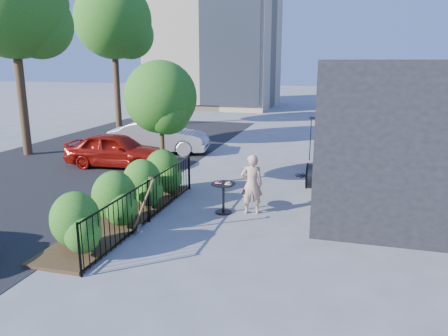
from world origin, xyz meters
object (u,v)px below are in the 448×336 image
(street_tree_near, at_px, (13,10))
(cafe_table, at_px, (223,192))
(patio_tree, at_px, (162,102))
(woman, at_px, (252,184))
(shovel, at_px, (143,209))
(street_tree_far, at_px, (114,25))
(car_silver, at_px, (160,137))
(car_red, at_px, (116,150))

(street_tree_near, height_order, cafe_table, street_tree_near)
(patio_tree, height_order, woman, patio_tree)
(patio_tree, xyz_separation_m, cafe_table, (2.37, -1.60, -2.19))
(shovel, bearing_deg, street_tree_far, 120.42)
(street_tree_far, distance_m, woman, 17.38)
(street_tree_near, height_order, car_silver, street_tree_near)
(cafe_table, bearing_deg, car_red, 143.70)
(patio_tree, height_order, street_tree_far, street_tree_far)
(cafe_table, bearing_deg, shovel, -125.09)
(street_tree_far, xyz_separation_m, car_red, (4.74, -8.89, -5.26))
(woman, distance_m, car_red, 7.12)
(woman, bearing_deg, street_tree_near, -38.88)
(street_tree_near, height_order, shovel, street_tree_near)
(car_silver, bearing_deg, cafe_table, -153.69)
(street_tree_near, bearing_deg, street_tree_far, 90.00)
(cafe_table, distance_m, car_silver, 8.30)
(woman, height_order, car_silver, woman)
(street_tree_near, relative_size, car_silver, 1.94)
(street_tree_near, bearing_deg, patio_tree, -22.57)
(street_tree_far, xyz_separation_m, cafe_table, (10.07, -12.80, -5.35))
(patio_tree, bearing_deg, street_tree_far, 124.51)
(street_tree_far, height_order, car_red, street_tree_far)
(street_tree_near, relative_size, shovel, 5.66)
(street_tree_far, bearing_deg, patio_tree, -55.49)
(patio_tree, relative_size, car_silver, 0.92)
(woman, relative_size, shovel, 1.10)
(patio_tree, relative_size, woman, 2.45)
(patio_tree, distance_m, street_tree_near, 8.92)
(patio_tree, relative_size, cafe_table, 4.49)
(patio_tree, height_order, street_tree_near, street_tree_near)
(woman, bearing_deg, cafe_table, -1.92)
(street_tree_far, relative_size, cafe_table, 9.43)
(shovel, bearing_deg, car_red, 123.77)
(cafe_table, relative_size, shovel, 0.60)
(patio_tree, relative_size, street_tree_near, 0.48)
(street_tree_near, xyz_separation_m, woman, (10.79, -4.62, -5.11))
(woman, bearing_deg, street_tree_far, -65.17)
(cafe_table, distance_m, car_red, 6.61)
(street_tree_near, distance_m, cafe_table, 12.37)
(car_red, distance_m, car_silver, 2.90)
(street_tree_far, bearing_deg, street_tree_near, -90.00)
(patio_tree, bearing_deg, woman, -24.70)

